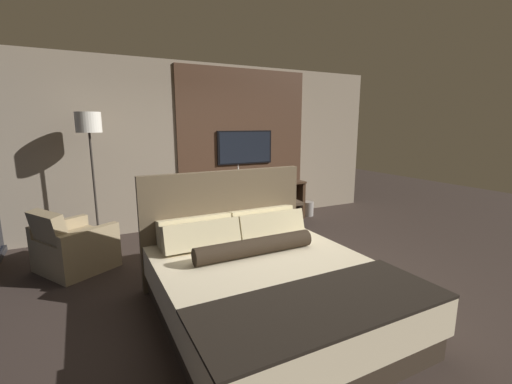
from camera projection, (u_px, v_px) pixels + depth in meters
The scene contains 11 objects.
ground_plane at pixel (276, 278), 4.00m from camera, with size 16.00×16.00×0.00m, color #332823.
wall_back_tv_panel at pixel (208, 146), 6.04m from camera, with size 7.20×0.09×2.80m.
bed at pixel (266, 283), 3.18m from camera, with size 1.92×2.24×1.26m.
desk at pixel (251, 195), 6.26m from camera, with size 2.01×0.58×0.72m.
tv at pixel (245, 147), 6.30m from camera, with size 1.08×0.04×0.61m.
desk_chair at pixel (282, 196), 5.93m from camera, with size 0.55×0.55×0.91m.
armchair_by_window at pixel (73, 248), 4.21m from camera, with size 1.02×1.03×0.80m.
floor_lamp at pixel (89, 134), 4.76m from camera, with size 0.34×0.34×1.94m.
vase_tall at pixel (238, 174), 6.04m from camera, with size 0.13×0.13×0.37m.
vase_short at pixel (227, 180), 6.06m from camera, with size 0.09×0.09×0.17m.
waste_bin at pixel (308, 209), 6.74m from camera, with size 0.22×0.22×0.28m.
Camera 1 is at (-1.91, -3.21, 1.78)m, focal length 24.00 mm.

